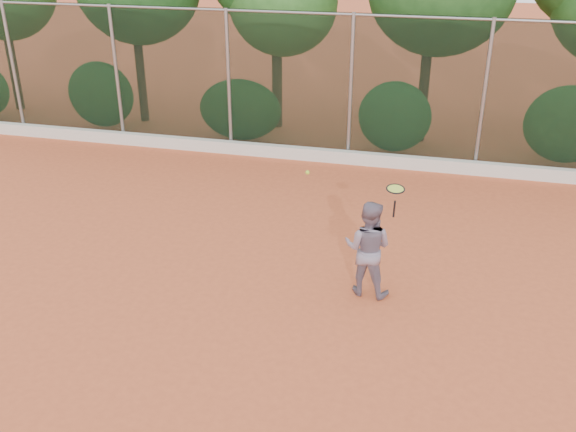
# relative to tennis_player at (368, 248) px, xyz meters

# --- Properties ---
(ground) EXTENTS (80.00, 80.00, 0.00)m
(ground) POSITION_rel_tennis_player_xyz_m (-1.25, -1.11, -0.79)
(ground) COLOR #CD5830
(ground) RESTS_ON ground
(concrete_curb) EXTENTS (24.00, 0.20, 0.30)m
(concrete_curb) POSITION_rel_tennis_player_xyz_m (-1.25, 5.71, -0.64)
(concrete_curb) COLOR silver
(concrete_curb) RESTS_ON ground
(tennis_player) EXTENTS (0.84, 0.69, 1.58)m
(tennis_player) POSITION_rel_tennis_player_xyz_m (0.00, 0.00, 0.00)
(tennis_player) COLOR slate
(tennis_player) RESTS_ON ground
(chainlink_fence) EXTENTS (24.09, 0.09, 3.50)m
(chainlink_fence) POSITION_rel_tennis_player_xyz_m (-1.25, 5.89, 1.07)
(chainlink_fence) COLOR black
(chainlink_fence) RESTS_ON ground
(tennis_racket) EXTENTS (0.33, 0.33, 0.53)m
(tennis_racket) POSITION_rel_tennis_player_xyz_m (0.36, -0.07, 1.03)
(tennis_racket) COLOR black
(tennis_racket) RESTS_ON ground
(tennis_ball_in_flight) EXTENTS (0.07, 0.07, 0.07)m
(tennis_ball_in_flight) POSITION_rel_tennis_player_xyz_m (-1.10, 0.59, 0.93)
(tennis_ball_in_flight) COLOR #B2DA31
(tennis_ball_in_flight) RESTS_ON ground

